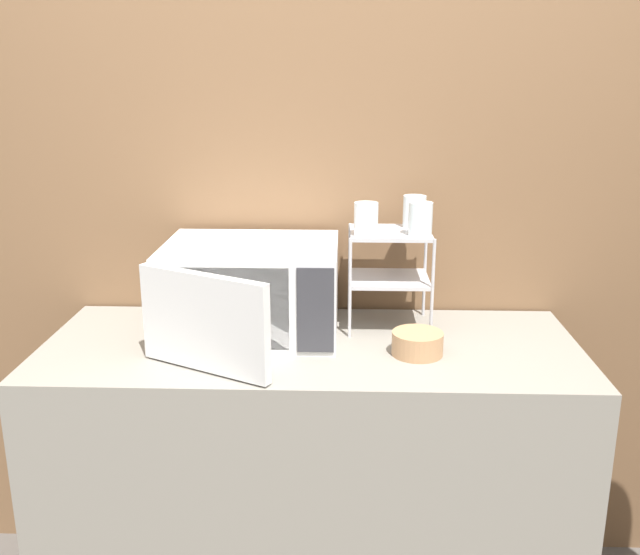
% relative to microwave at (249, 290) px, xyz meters
% --- Properties ---
extents(wall_back, '(8.00, 0.06, 2.60)m').
position_rel_microwave_xyz_m(wall_back, '(0.19, 0.29, 0.22)').
color(wall_back, brown).
rests_on(wall_back, ground_plane).
extents(counter, '(1.61, 0.66, 0.94)m').
position_rel_microwave_xyz_m(counter, '(0.19, -0.08, -0.61)').
color(counter, gray).
rests_on(counter, ground_plane).
extents(microwave, '(0.54, 0.63, 0.28)m').
position_rel_microwave_xyz_m(microwave, '(0.00, 0.00, 0.00)').
color(microwave, silver).
rests_on(microwave, counter).
extents(dish_rack, '(0.26, 0.22, 0.31)m').
position_rel_microwave_xyz_m(dish_rack, '(0.43, 0.09, 0.08)').
color(dish_rack, '#B2B2B7').
rests_on(dish_rack, counter).
extents(glass_front_left, '(0.07, 0.07, 0.10)m').
position_rel_microwave_xyz_m(glass_front_left, '(0.35, 0.02, 0.22)').
color(glass_front_left, silver).
rests_on(glass_front_left, dish_rack).
extents(glass_back_right, '(0.07, 0.07, 0.10)m').
position_rel_microwave_xyz_m(glass_back_right, '(0.51, 0.14, 0.22)').
color(glass_back_right, silver).
rests_on(glass_back_right, dish_rack).
extents(glass_front_right, '(0.07, 0.07, 0.10)m').
position_rel_microwave_xyz_m(glass_front_right, '(0.52, 0.03, 0.22)').
color(glass_front_right, silver).
rests_on(glass_front_right, dish_rack).
extents(bowl, '(0.15, 0.15, 0.07)m').
position_rel_microwave_xyz_m(bowl, '(0.50, -0.15, -0.11)').
color(bowl, '#AD7F56').
rests_on(bowl, counter).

